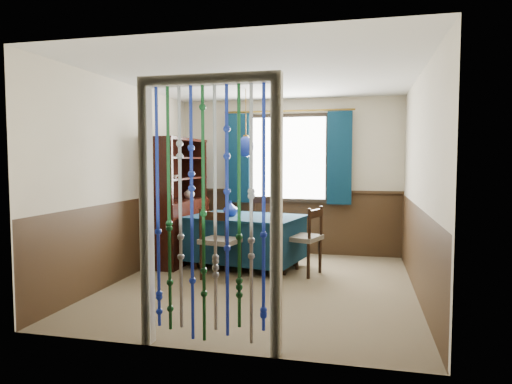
% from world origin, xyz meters
% --- Properties ---
extents(floor, '(4.00, 4.00, 0.00)m').
position_xyz_m(floor, '(0.00, 0.00, 0.00)').
color(floor, brown).
rests_on(floor, ground).
extents(ceiling, '(4.00, 4.00, 0.00)m').
position_xyz_m(ceiling, '(0.00, 0.00, 2.50)').
color(ceiling, silver).
rests_on(ceiling, ground).
extents(wall_back, '(3.60, 0.00, 3.60)m').
position_xyz_m(wall_back, '(0.00, 2.00, 1.25)').
color(wall_back, beige).
rests_on(wall_back, ground).
extents(wall_front, '(3.60, 0.00, 3.60)m').
position_xyz_m(wall_front, '(0.00, -2.00, 1.25)').
color(wall_front, beige).
rests_on(wall_front, ground).
extents(wall_left, '(0.00, 4.00, 4.00)m').
position_xyz_m(wall_left, '(-1.80, 0.00, 1.25)').
color(wall_left, beige).
rests_on(wall_left, ground).
extents(wall_right, '(0.00, 4.00, 4.00)m').
position_xyz_m(wall_right, '(1.80, 0.00, 1.25)').
color(wall_right, beige).
rests_on(wall_right, ground).
extents(wainscot_back, '(3.60, 0.00, 3.60)m').
position_xyz_m(wainscot_back, '(0.00, 1.99, 0.50)').
color(wainscot_back, '#372515').
rests_on(wainscot_back, ground).
extents(wainscot_front, '(3.60, 0.00, 3.60)m').
position_xyz_m(wainscot_front, '(0.00, -1.99, 0.50)').
color(wainscot_front, '#372515').
rests_on(wainscot_front, ground).
extents(wainscot_left, '(0.00, 4.00, 4.00)m').
position_xyz_m(wainscot_left, '(-1.79, 0.00, 0.50)').
color(wainscot_left, '#372515').
rests_on(wainscot_left, ground).
extents(wainscot_right, '(0.00, 4.00, 4.00)m').
position_xyz_m(wainscot_right, '(1.79, 0.00, 0.50)').
color(wainscot_right, '#372515').
rests_on(wainscot_right, ground).
extents(window, '(1.32, 0.12, 1.42)m').
position_xyz_m(window, '(0.00, 1.95, 1.55)').
color(window, black).
rests_on(window, wall_back).
extents(doorway, '(1.16, 0.12, 2.18)m').
position_xyz_m(doorway, '(0.00, -1.94, 1.05)').
color(doorway, silver).
rests_on(doorway, ground).
extents(dining_table, '(1.71, 1.35, 0.73)m').
position_xyz_m(dining_table, '(-0.42, 0.83, 0.43)').
color(dining_table, '#0B2539').
rests_on(dining_table, floor).
extents(chair_near, '(0.53, 0.51, 0.91)m').
position_xyz_m(chair_near, '(-0.59, 0.15, 0.48)').
color(chair_near, black).
rests_on(chair_near, floor).
extents(chair_far, '(0.50, 0.48, 0.98)m').
position_xyz_m(chair_far, '(-0.30, 1.53, 0.52)').
color(chair_far, black).
rests_on(chair_far, floor).
extents(chair_left, '(0.55, 0.56, 0.87)m').
position_xyz_m(chair_left, '(-1.36, 0.99, 0.46)').
color(chair_left, black).
rests_on(chair_left, floor).
extents(chair_right, '(0.55, 0.56, 0.90)m').
position_xyz_m(chair_right, '(0.44, 0.63, 0.48)').
color(chair_right, black).
rests_on(chair_right, floor).
extents(sideboard, '(0.52, 1.42, 1.84)m').
position_xyz_m(sideboard, '(-1.54, 1.02, 0.63)').
color(sideboard, black).
rests_on(sideboard, floor).
extents(pendant_lamp, '(0.23, 0.23, 0.94)m').
position_xyz_m(pendant_lamp, '(-0.42, 0.83, 1.71)').
color(pendant_lamp, olive).
rests_on(pendant_lamp, ceiling).
extents(vase_table, '(0.19, 0.19, 0.20)m').
position_xyz_m(vase_table, '(-0.63, 0.77, 0.83)').
color(vase_table, '#162B9A').
rests_on(vase_table, dining_table).
extents(bowl_shelf, '(0.25, 0.25, 0.05)m').
position_xyz_m(bowl_shelf, '(-1.48, 0.71, 1.28)').
color(bowl_shelf, beige).
rests_on(bowl_shelf, sideboard).
extents(vase_sideboard, '(0.23, 0.23, 0.20)m').
position_xyz_m(vase_sideboard, '(-1.48, 1.38, 1.02)').
color(vase_sideboard, beige).
rests_on(vase_sideboard, sideboard).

